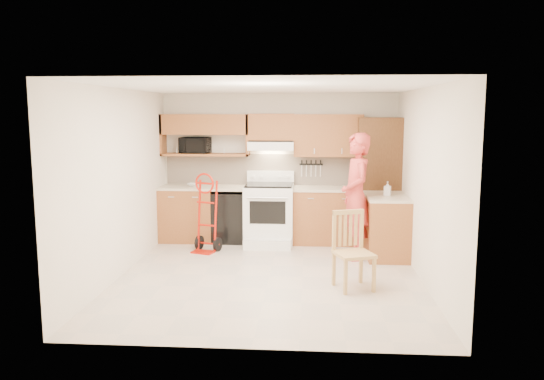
# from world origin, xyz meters

# --- Properties ---
(floor) EXTENTS (4.00, 4.50, 0.02)m
(floor) POSITION_xyz_m (0.00, 0.00, -0.01)
(floor) COLOR #C2B09B
(floor) RESTS_ON ground
(ceiling) EXTENTS (4.00, 4.50, 0.02)m
(ceiling) POSITION_xyz_m (0.00, 0.00, 2.51)
(ceiling) COLOR white
(ceiling) RESTS_ON ground
(wall_back) EXTENTS (4.00, 0.02, 2.50)m
(wall_back) POSITION_xyz_m (0.00, 2.26, 1.25)
(wall_back) COLOR #EEE3CE
(wall_back) RESTS_ON ground
(wall_front) EXTENTS (4.00, 0.02, 2.50)m
(wall_front) POSITION_xyz_m (0.00, -2.26, 1.25)
(wall_front) COLOR #EEE3CE
(wall_front) RESTS_ON ground
(wall_left) EXTENTS (0.02, 4.50, 2.50)m
(wall_left) POSITION_xyz_m (-2.01, 0.00, 1.25)
(wall_left) COLOR #EEE3CE
(wall_left) RESTS_ON ground
(wall_right) EXTENTS (0.02, 4.50, 2.50)m
(wall_right) POSITION_xyz_m (2.01, 0.00, 1.25)
(wall_right) COLOR #EEE3CE
(wall_right) RESTS_ON ground
(backsplash) EXTENTS (3.92, 0.03, 0.55)m
(backsplash) POSITION_xyz_m (0.00, 2.23, 1.20)
(backsplash) COLOR beige
(backsplash) RESTS_ON wall_back
(lower_cab_left) EXTENTS (0.90, 0.60, 0.90)m
(lower_cab_left) POSITION_xyz_m (-1.55, 1.95, 0.45)
(lower_cab_left) COLOR brown
(lower_cab_left) RESTS_ON ground
(dishwasher) EXTENTS (0.60, 0.60, 0.85)m
(dishwasher) POSITION_xyz_m (-0.80, 1.95, 0.42)
(dishwasher) COLOR black
(dishwasher) RESTS_ON ground
(lower_cab_right) EXTENTS (1.14, 0.60, 0.90)m
(lower_cab_right) POSITION_xyz_m (0.83, 1.95, 0.45)
(lower_cab_right) COLOR brown
(lower_cab_right) RESTS_ON ground
(countertop_left) EXTENTS (1.50, 0.63, 0.04)m
(countertop_left) POSITION_xyz_m (-1.25, 1.95, 0.92)
(countertop_left) COLOR beige
(countertop_left) RESTS_ON lower_cab_left
(countertop_right) EXTENTS (1.14, 0.63, 0.04)m
(countertop_right) POSITION_xyz_m (0.83, 1.95, 0.92)
(countertop_right) COLOR beige
(countertop_right) RESTS_ON lower_cab_right
(cab_return_right) EXTENTS (0.60, 1.00, 0.90)m
(cab_return_right) POSITION_xyz_m (1.70, 1.15, 0.45)
(cab_return_right) COLOR brown
(cab_return_right) RESTS_ON ground
(countertop_return) EXTENTS (0.63, 1.00, 0.04)m
(countertop_return) POSITION_xyz_m (1.70, 1.15, 0.92)
(countertop_return) COLOR beige
(countertop_return) RESTS_ON cab_return_right
(pantry_tall) EXTENTS (0.70, 0.60, 2.10)m
(pantry_tall) POSITION_xyz_m (1.65, 1.95, 1.05)
(pantry_tall) COLOR brown
(pantry_tall) RESTS_ON ground
(upper_cab_left) EXTENTS (1.50, 0.33, 0.34)m
(upper_cab_left) POSITION_xyz_m (-1.25, 2.08, 1.98)
(upper_cab_left) COLOR brown
(upper_cab_left) RESTS_ON wall_back
(upper_shelf_mw) EXTENTS (1.50, 0.33, 0.04)m
(upper_shelf_mw) POSITION_xyz_m (-1.25, 2.08, 1.47)
(upper_shelf_mw) COLOR brown
(upper_shelf_mw) RESTS_ON wall_back
(upper_cab_center) EXTENTS (0.76, 0.33, 0.44)m
(upper_cab_center) POSITION_xyz_m (-0.12, 2.08, 1.94)
(upper_cab_center) COLOR brown
(upper_cab_center) RESTS_ON wall_back
(upper_cab_right) EXTENTS (1.14, 0.33, 0.70)m
(upper_cab_right) POSITION_xyz_m (0.83, 2.08, 1.80)
(upper_cab_right) COLOR brown
(upper_cab_right) RESTS_ON wall_back
(range_hood) EXTENTS (0.76, 0.46, 0.14)m
(range_hood) POSITION_xyz_m (-0.12, 2.02, 1.63)
(range_hood) COLOR white
(range_hood) RESTS_ON wall_back
(knife_strip) EXTENTS (0.40, 0.05, 0.29)m
(knife_strip) POSITION_xyz_m (0.55, 2.21, 1.24)
(knife_strip) COLOR black
(knife_strip) RESTS_ON backsplash
(microwave) EXTENTS (0.53, 0.39, 0.27)m
(microwave) POSITION_xyz_m (-1.43, 2.08, 1.63)
(microwave) COLOR black
(microwave) RESTS_ON upper_shelf_mw
(range) EXTENTS (0.81, 1.06, 1.19)m
(range) POSITION_xyz_m (-0.14, 1.80, 0.59)
(range) COLOR white
(range) RESTS_ON ground
(person) EXTENTS (0.57, 0.76, 1.89)m
(person) POSITION_xyz_m (1.22, 1.01, 0.94)
(person) COLOR #C73C36
(person) RESTS_ON ground
(hand_truck) EXTENTS (0.55, 0.52, 1.13)m
(hand_truck) POSITION_xyz_m (-1.10, 1.21, 0.56)
(hand_truck) COLOR #BB1607
(hand_truck) RESTS_ON ground
(dining_chair) EXTENTS (0.57, 0.59, 0.97)m
(dining_chair) POSITION_xyz_m (1.08, -0.44, 0.48)
(dining_chair) COLOR tan
(dining_chair) RESTS_ON ground
(soap_bottle) EXTENTS (0.12, 0.12, 0.21)m
(soap_bottle) POSITION_xyz_m (1.70, 1.16, 1.05)
(soap_bottle) COLOR white
(soap_bottle) RESTS_ON countertop_return
(bowl) EXTENTS (0.22, 0.22, 0.05)m
(bowl) POSITION_xyz_m (-1.45, 1.95, 0.96)
(bowl) COLOR white
(bowl) RESTS_ON countertop_left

